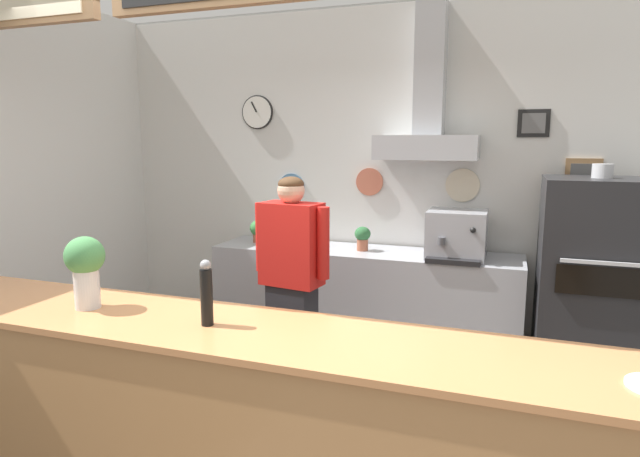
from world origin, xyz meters
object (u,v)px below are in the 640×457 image
potted_rosemary (259,230)px  potted_sage (363,237)px  espresso_machine (457,235)px  pepper_grinder (206,293)px  pizza_oven (593,286)px  shop_worker (292,287)px  basil_vase (85,268)px  potted_basil (294,233)px

potted_rosemary → potted_sage: 1.01m
espresso_machine → pepper_grinder: pepper_grinder is taller
pizza_oven → espresso_machine: bearing=172.5°
shop_worker → potted_sage: shop_worker is taller
shop_worker → pizza_oven: bearing=-144.3°
pizza_oven → pepper_grinder: size_ratio=5.61×
potted_rosemary → basil_vase: size_ratio=0.58×
potted_rosemary → potted_basil: bearing=-2.6°
shop_worker → potted_sage: 1.18m
pizza_oven → potted_rosemary: size_ratio=8.08×
potted_sage → pepper_grinder: 2.39m
pizza_oven → potted_basil: bearing=175.8°
potted_sage → potted_basil: 0.65m
pizza_oven → basil_vase: 3.39m
pizza_oven → pepper_grinder: 2.92m
espresso_machine → pizza_oven: bearing=-7.5°
pizza_oven → espresso_machine: (-0.99, 0.13, 0.30)m
pizza_oven → basil_vase: (-2.53, -2.22, 0.43)m
potted_rosemary → potted_sage: size_ratio=1.00×
potted_rosemary → potted_sage: same height
espresso_machine → basil_vase: (-1.54, -2.35, 0.14)m
potted_sage → basil_vase: size_ratio=0.58×
pepper_grinder → potted_sage: bearing=88.3°
potted_rosemary → pepper_grinder: pepper_grinder is taller
pepper_grinder → basil_vase: 0.69m
potted_sage → espresso_machine: bearing=-1.4°
pizza_oven → potted_rosemary: 2.80m
potted_sage → pizza_oven: bearing=-4.8°
potted_sage → potted_basil: size_ratio=1.03×
espresso_machine → pepper_grinder: (-0.86, -2.36, 0.08)m
potted_basil → pepper_grinder: bearing=-76.5°
shop_worker → potted_rosemary: shop_worker is taller
pizza_oven → potted_basil: size_ratio=8.28×
basil_vase → pizza_oven: bearing=41.2°
potted_sage → pepper_grinder: pepper_grinder is taller
espresso_machine → potted_sage: bearing=178.6°
espresso_machine → potted_rosemary: bearing=178.0°
pizza_oven → potted_basil: 2.44m
potted_sage → basil_vase: basil_vase is taller
potted_rosemary → shop_worker: bearing=-55.2°
espresso_machine → basil_vase: size_ratio=1.42×
potted_rosemary → potted_sage: bearing=-2.4°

